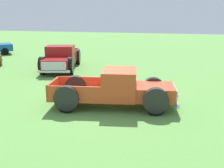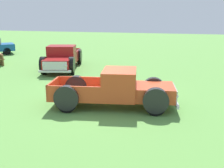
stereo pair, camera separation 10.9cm
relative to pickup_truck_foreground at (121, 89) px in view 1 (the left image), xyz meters
The scene contains 3 objects.
ground_plane 1.09m from the pickup_truck_foreground, 63.66° to the left, with size 80.00×80.00×0.00m, color #5B9342.
pickup_truck_foreground is the anchor object (origin of this frame).
pickup_truck_behind_left 7.96m from the pickup_truck_foreground, 41.22° to the left, with size 5.30×2.99×1.54m.
Camera 1 is at (-10.18, -2.90, 3.52)m, focal length 43.79 mm.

